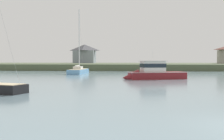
% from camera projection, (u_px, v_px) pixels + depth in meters
% --- Properties ---
extents(far_shore_bank, '(245.80, 53.78, 1.64)m').
position_uv_depth(far_shore_bank, '(147.00, 66.00, 93.55)').
color(far_shore_bank, '#4C563D').
rests_on(far_shore_bank, ground).
extents(cruiser_maroon, '(9.54, 4.99, 5.12)m').
position_uv_depth(cruiser_maroon, '(151.00, 75.00, 38.55)').
color(cruiser_maroon, maroon).
rests_on(cruiser_maroon, ground).
extents(sailboat_skyblue, '(2.68, 9.02, 13.49)m').
position_uv_depth(sailboat_skyblue, '(78.00, 72.00, 53.82)').
color(sailboat_skyblue, '#669ECC').
rests_on(sailboat_skyblue, ground).
extents(cottage_near_water, '(8.63, 7.76, 7.26)m').
position_uv_depth(cottage_near_water, '(85.00, 53.00, 106.20)').
color(cottage_near_water, gray).
rests_on(cottage_near_water, far_shore_bank).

